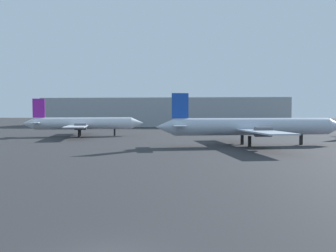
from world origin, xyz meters
TOP-DOWN VIEW (x-y plane):
  - airplane_distant at (12.86, 43.72)m, footprint 32.63×27.05m
  - airplane_far_left at (-22.27, 61.75)m, footprint 27.33×24.67m
  - terminal_building at (-8.78, 122.69)m, footprint 94.89×25.82m

SIDE VIEW (x-z plane):
  - airplane_far_left at x=-22.27m, z-range -1.35..7.25m
  - airplane_distant at x=12.86m, z-range -1.18..7.43m
  - terminal_building at x=-8.78m, z-range 0.00..11.08m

